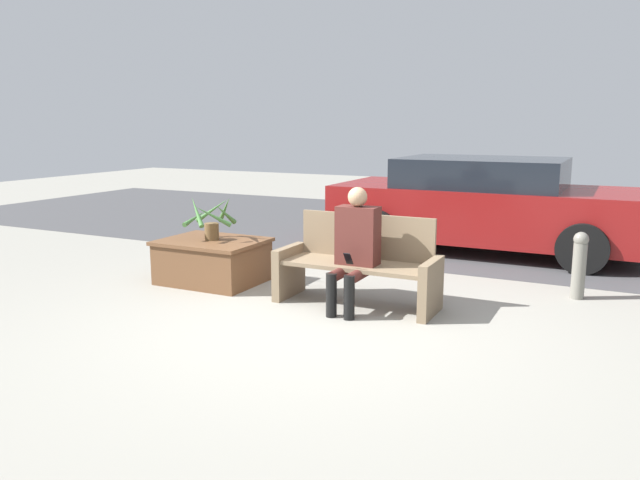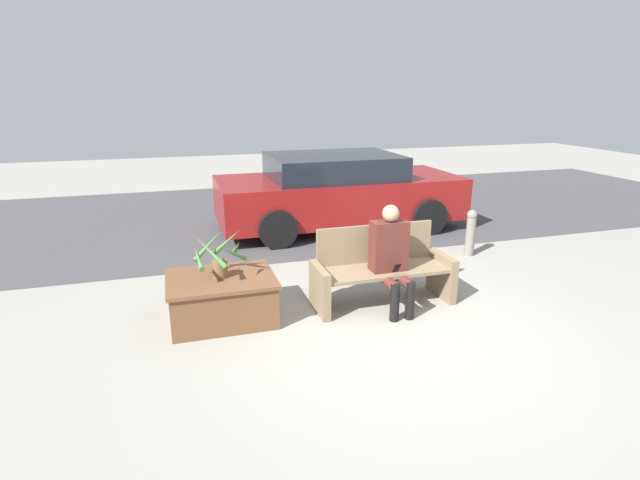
# 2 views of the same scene
# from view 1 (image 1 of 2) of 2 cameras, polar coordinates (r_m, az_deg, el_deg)

# --- Properties ---
(ground_plane) EXTENTS (30.00, 30.00, 0.00)m
(ground_plane) POSITION_cam_1_polar(r_m,az_deg,el_deg) (5.73, -0.55, -7.76)
(ground_plane) COLOR gray
(road_surface) EXTENTS (20.00, 6.00, 0.01)m
(road_surface) POSITION_cam_1_polar(r_m,az_deg,el_deg) (10.76, 12.77, 0.75)
(road_surface) COLOR #424244
(road_surface) RESTS_ON ground_plane
(bench) EXTENTS (1.63, 0.57, 0.89)m
(bench) POSITION_cam_1_polar(r_m,az_deg,el_deg) (6.29, 3.55, -2.30)
(bench) COLOR #7A664C
(bench) RESTS_ON ground_plane
(person_seated) EXTENTS (0.41, 0.57, 1.20)m
(person_seated) POSITION_cam_1_polar(r_m,az_deg,el_deg) (6.06, 3.19, -0.36)
(person_seated) COLOR #51231E
(person_seated) RESTS_ON ground_plane
(planter_box) EXTENTS (1.14, 0.90, 0.50)m
(planter_box) POSITION_cam_1_polar(r_m,az_deg,el_deg) (7.27, -9.79, -1.76)
(planter_box) COLOR brown
(planter_box) RESTS_ON ground_plane
(potted_plant) EXTENTS (0.58, 0.59, 0.51)m
(potted_plant) POSITION_cam_1_polar(r_m,az_deg,el_deg) (7.18, -9.90, 1.83)
(potted_plant) COLOR brown
(potted_plant) RESTS_ON planter_box
(parked_car) EXTENTS (4.28, 1.98, 1.32)m
(parked_car) POSITION_cam_1_polar(r_m,az_deg,el_deg) (9.18, 14.99, 3.14)
(parked_car) COLOR maroon
(parked_car) RESTS_ON ground_plane
(bollard_post) EXTENTS (0.15, 0.15, 0.71)m
(bollard_post) POSITION_cam_1_polar(r_m,az_deg,el_deg) (7.01, 22.62, -2.00)
(bollard_post) COLOR slate
(bollard_post) RESTS_ON ground_plane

